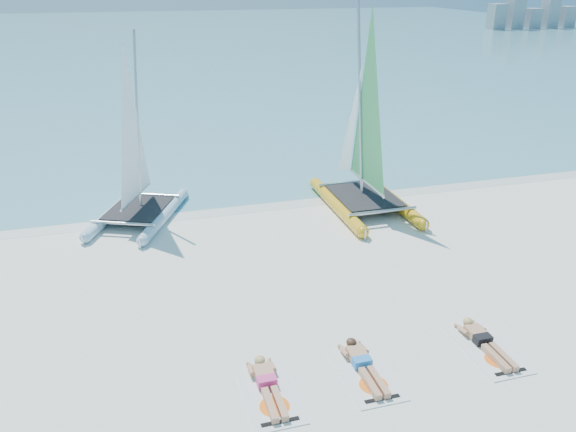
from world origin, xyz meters
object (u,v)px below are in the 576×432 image
catamaran_blue (134,165)px  sunbather_b (363,363)px  towel_b (366,374)px  sunbather_c (484,341)px  sunbather_a (267,383)px  towel_a (270,394)px  catamaran_yellow (361,142)px  towel_c (488,350)px

catamaran_blue → sunbather_b: (4.00, -9.09, -1.66)m
towel_b → sunbather_c: 2.79m
catamaran_blue → sunbather_c: catamaran_blue is taller
sunbather_a → towel_b: sunbather_a is taller
towel_a → sunbather_b: 2.00m
catamaran_blue → catamaran_yellow: size_ratio=0.87×
catamaran_yellow → sunbather_b: catamaran_yellow is taller
catamaran_blue → sunbather_c: size_ratio=3.45×
catamaran_blue → towel_a: size_ratio=3.22×
catamaran_yellow → sunbather_b: size_ratio=3.98×
sunbather_a → towel_a: bearing=-90.0°
towel_a → sunbather_b: bearing=6.9°
towel_a → sunbather_c: sunbather_c is taller
sunbather_b → towel_a: bearing=-173.1°
towel_a → towel_c: same height
sunbather_a → towel_b: bearing=-4.2°
sunbather_a → sunbather_c: bearing=0.7°
catamaran_blue → towel_c: catamaran_blue is taller
towel_a → sunbather_c: size_ratio=1.07×
sunbather_c → catamaran_blue: bearing=126.8°
catamaran_yellow → sunbather_c: size_ratio=3.98×
catamaran_yellow → sunbather_b: bearing=-112.0°
towel_c → catamaran_blue: bearing=126.2°
sunbather_b → towel_c: size_ratio=0.93×
towel_a → towel_c: bearing=0.7°
towel_a → towel_c: 4.76m
towel_a → towel_b: (1.98, 0.05, 0.00)m
towel_c → sunbather_c: sunbather_c is taller
sunbather_b → towel_c: bearing=-3.7°
catamaran_blue → catamaran_yellow: bearing=18.3°
towel_b → towel_c: bearing=0.2°
towel_b → sunbather_b: 0.22m
towel_c → sunbather_c: size_ratio=1.07×
sunbather_a → catamaran_yellow: bearing=57.6°
towel_b → sunbather_c: size_ratio=1.07×
sunbather_a → sunbather_b: size_ratio=1.00×
sunbather_b → towel_c: (2.78, -0.18, -0.11)m
sunbather_b → towel_c: sunbather_b is taller
catamaran_yellow → sunbather_a: size_ratio=3.98×
catamaran_blue → towel_c: (6.78, -9.27, -1.77)m
towel_b → sunbather_b: (0.00, 0.19, 0.11)m
catamaran_blue → sunbather_a: (2.02, -9.14, -1.66)m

